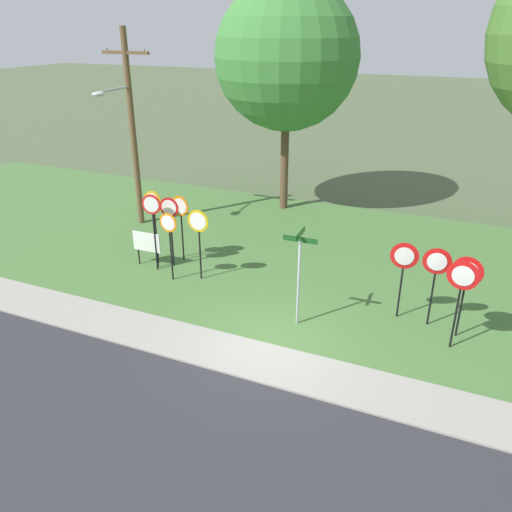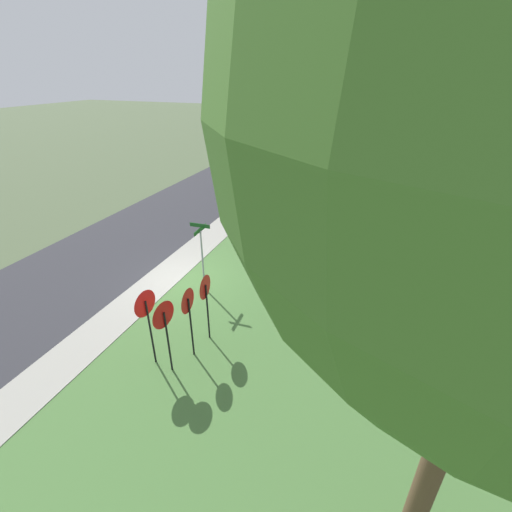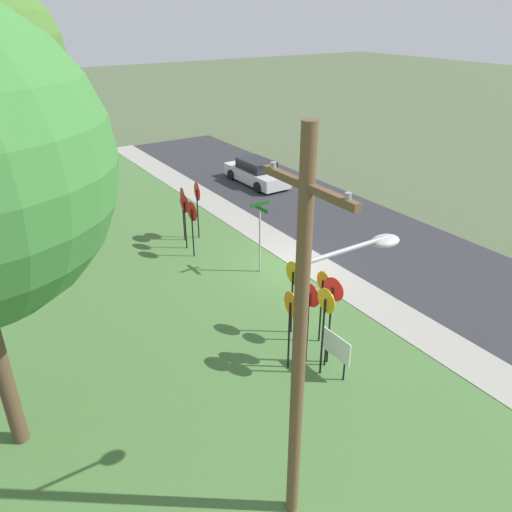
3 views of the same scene
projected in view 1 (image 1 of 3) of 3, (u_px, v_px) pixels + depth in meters
The scene contains 18 objects.
ground_plane at pixel (270, 345), 13.80m from camera, with size 160.00×160.00×0.00m, color #4C5B3D.
road_asphalt at pixel (176, 477), 9.79m from camera, with size 44.00×6.40×0.01m, color #2D2D33.
sidewalk_strip at pixel (259, 361), 13.12m from camera, with size 44.00×1.60×0.06m, color #99968C.
grass_median at pixel (332, 259), 18.79m from camera, with size 44.00×12.00×0.04m, color #477038.
stop_sign_near_left at pixel (181, 214), 17.96m from camera, with size 0.72×0.12×2.42m.
stop_sign_near_right at pixel (169, 233), 16.53m from camera, with size 0.64×0.10×2.37m.
stop_sign_far_left at pixel (170, 217), 17.46m from camera, with size 0.69×0.12×2.53m.
stop_sign_far_center at pixel (198, 229), 16.56m from camera, with size 0.75×0.10×2.45m.
stop_sign_far_right at pixel (153, 216), 17.13m from camera, with size 0.68×0.13×2.74m.
stop_sign_center_tall at pixel (154, 212), 17.64m from camera, with size 0.69×0.10×2.69m.
yield_sign_near_left at pixel (404, 263), 14.34m from camera, with size 0.79×0.11×2.35m.
yield_sign_near_right at pixel (461, 284), 12.86m from camera, with size 0.80×0.14×2.54m.
yield_sign_far_left at pixel (436, 269), 13.93m from camera, with size 0.77×0.11×2.38m.
yield_sign_far_right at pixel (466, 278), 13.40m from camera, with size 0.80×0.17×2.39m.
street_name_post at pixel (299, 270), 14.04m from camera, with size 0.96×0.82×2.85m.
utility_pole at pixel (130, 124), 20.29m from camera, with size 2.10×2.18×7.77m.
notice_board at pixel (147, 244), 17.91m from camera, with size 1.10×0.07×1.25m.
oak_tree_left at pixel (287, 57), 21.23m from camera, with size 6.03×6.03×9.59m.
Camera 1 is at (4.26, -10.74, 7.92)m, focal length 36.03 mm.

